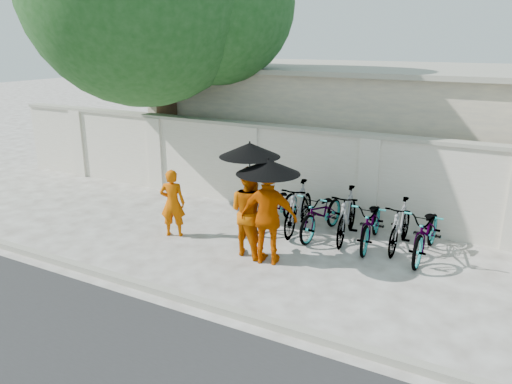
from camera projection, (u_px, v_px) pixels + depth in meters
The scene contains 16 objects.
ground at pixel (218, 257), 9.69m from camera, with size 80.00×80.00×0.00m, color silver.
kerb at pixel (162, 292), 8.25m from camera, with size 40.00×0.16×0.12m, color gray.
compound_wall at pixel (328, 176), 11.62m from camera, with size 20.00×0.30×2.00m, color silver.
building_behind at pixel (410, 129), 14.17m from camera, with size 14.00×6.00×3.20m, color beige.
monk_left at pixel (173, 203), 10.55m from camera, with size 0.53×0.35×1.46m, color #BE4D00.
monk_center at pixel (250, 211), 9.57m from camera, with size 0.86×0.67×1.78m, color #B75001.
parasol_center at pixel (250, 150), 9.12m from camera, with size 1.14×1.14×1.24m.
monk_right at pixel (269, 218), 9.19m from camera, with size 1.06×0.44×1.81m, color #C24C00.
parasol_right at pixel (268, 167), 8.82m from camera, with size 1.16×1.16×1.00m.
bike_0 at pixel (277, 206), 11.17m from camera, with size 0.63×1.80×0.94m, color #AFAFAF.
bike_1 at pixel (299, 207), 10.86m from camera, with size 0.52×1.82×1.10m, color #AFAFAF.
bike_2 at pixel (322, 213), 10.63m from camera, with size 0.66×1.89×0.99m, color #AFAFAF.
bike_3 at pixel (347, 215), 10.39m from camera, with size 0.52×1.82×1.10m, color #AFAFAF.
bike_4 at pixel (372, 223), 10.11m from camera, with size 0.65×1.87×0.98m, color #AFAFAF.
bike_5 at pixel (400, 225), 9.94m from camera, with size 0.47×1.68×1.01m, color #AFAFAF.
bike_6 at pixel (427, 232), 9.56m from camera, with size 0.69×1.97×1.03m, color #AFAFAF.
Camera 1 is at (4.91, -7.44, 4.07)m, focal length 35.00 mm.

